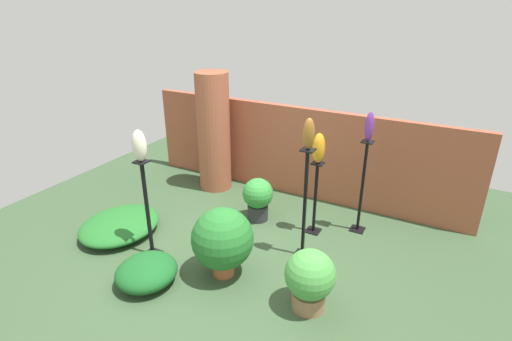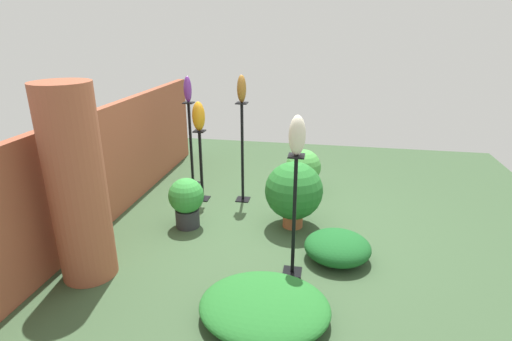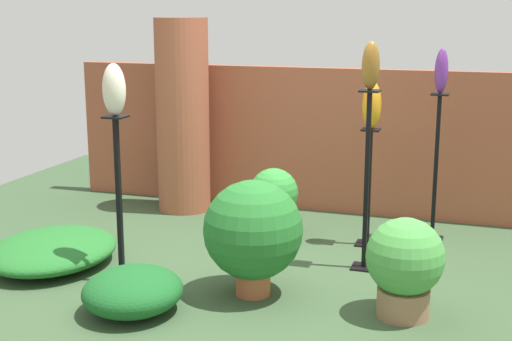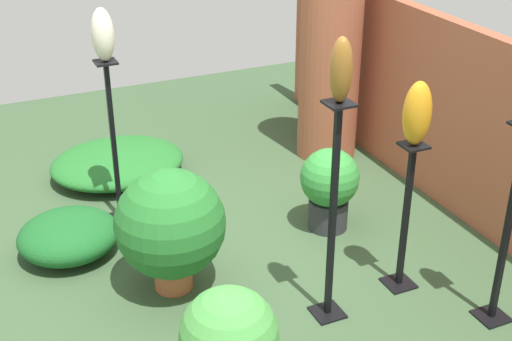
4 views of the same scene
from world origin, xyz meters
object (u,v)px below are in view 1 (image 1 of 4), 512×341
pedestal_ivory (148,213)px  art_vase_amber (319,148)px  art_vase_ivory (139,146)px  art_vase_violet (369,127)px  pedestal_violet (362,191)px  pedestal_bronze (305,209)px  potted_plant_front_right (258,197)px  potted_plant_walkway_edge (223,239)px  pedestal_amber (315,201)px  art_vase_bronze (309,134)px  brick_pillar (214,132)px  potted_plant_mid_right (310,278)px

pedestal_ivory → art_vase_amber: art_vase_amber is taller
art_vase_ivory → art_vase_violet: (2.24, 1.89, 0.05)m
pedestal_violet → pedestal_bronze: pedestal_bronze is taller
potted_plant_front_right → potted_plant_walkway_edge: bearing=-79.4°
pedestal_violet → potted_plant_walkway_edge: 2.15m
pedestal_ivory → pedestal_amber: 2.29m
art_vase_violet → art_vase_bronze: (-0.48, -0.96, 0.11)m
pedestal_violet → potted_plant_walkway_edge: bearing=-123.4°
brick_pillar → art_vase_amber: brick_pillar is taller
pedestal_amber → potted_plant_mid_right: size_ratio=1.51×
brick_pillar → art_vase_amber: size_ratio=4.82×
art_vase_amber → potted_plant_walkway_edge: (-0.62, -1.44, -0.79)m
brick_pillar → pedestal_amber: size_ratio=1.89×
art_vase_ivory → art_vase_amber: size_ratio=0.93×
potted_plant_mid_right → potted_plant_front_right: size_ratio=1.06×
pedestal_amber → potted_plant_front_right: (-0.88, -0.08, -0.11)m
brick_pillar → art_vase_violet: bearing=-5.3°
pedestal_ivory → potted_plant_mid_right: size_ratio=1.86×
art_vase_ivory → pedestal_amber: bearing=42.5°
art_vase_amber → potted_plant_mid_right: art_vase_amber is taller
pedestal_ivory → pedestal_bronze: pedestal_bronze is taller
brick_pillar → pedestal_amber: 2.23m
potted_plant_mid_right → pedestal_violet: bearing=88.4°
pedestal_violet → art_vase_bronze: art_vase_bronze is taller
pedestal_violet → pedestal_amber: (-0.56, -0.34, -0.14)m
pedestal_violet → pedestal_ivory: bearing=-139.9°
potted_plant_walkway_edge → pedestal_amber: bearing=66.7°
brick_pillar → pedestal_bronze: (2.17, -1.21, -0.33)m
pedestal_ivory → pedestal_violet: pedestal_violet is taller
pedestal_bronze → pedestal_amber: bearing=97.3°
art_vase_ivory → art_vase_amber: bearing=42.5°
pedestal_ivory → pedestal_violet: 2.93m
art_vase_bronze → art_vase_amber: (-0.08, 0.62, -0.39)m
pedestal_violet → potted_plant_front_right: size_ratio=2.05×
brick_pillar → pedestal_bronze: 2.50m
pedestal_violet → potted_plant_mid_right: (-0.05, -1.83, -0.24)m
potted_plant_walkway_edge → potted_plant_front_right: size_ratio=1.32×
pedestal_ivory → pedestal_bronze: (1.76, 0.93, 0.08)m
brick_pillar → potted_plant_walkway_edge: brick_pillar is taller
potted_plant_walkway_edge → potted_plant_mid_right: potted_plant_walkway_edge is taller
brick_pillar → pedestal_bronze: bearing=-29.1°
pedestal_amber → art_vase_amber: 0.80m
pedestal_amber → potted_plant_mid_right: bearing=-71.2°
pedestal_ivory → art_vase_amber: size_ratio=3.15×
art_vase_violet → potted_plant_mid_right: bearing=-91.6°
pedestal_bronze → art_vase_ivory: size_ratio=3.79×
pedestal_violet → potted_plant_front_right: 1.52m
pedestal_bronze → potted_plant_mid_right: pedestal_bronze is taller
pedestal_ivory → art_vase_ivory: size_ratio=3.38×
pedestal_violet → art_vase_violet: art_vase_violet is taller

